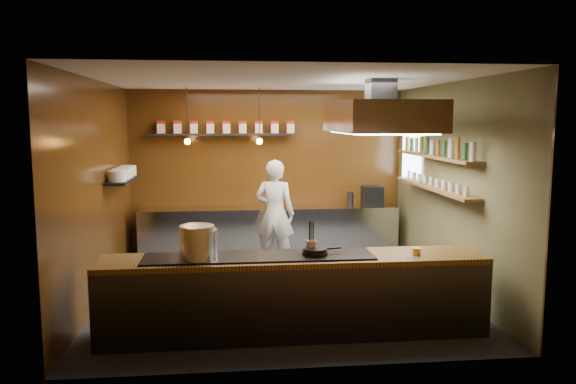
{
  "coord_description": "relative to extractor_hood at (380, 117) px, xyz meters",
  "views": [
    {
      "loc": [
        -0.74,
        -7.78,
        2.47
      ],
      "look_at": [
        0.14,
        0.4,
        1.4
      ],
      "focal_mm": 35.0,
      "sensor_mm": 36.0,
      "label": 1
    }
  ],
  "objects": [
    {
      "name": "floor",
      "position": [
        -1.3,
        0.4,
        -2.51
      ],
      "size": [
        5.0,
        5.0,
        0.0
      ],
      "primitive_type": "plane",
      "color": "black",
      "rests_on": "ground"
    },
    {
      "name": "back_wall",
      "position": [
        -1.3,
        2.9,
        -1.01
      ],
      "size": [
        5.0,
        0.0,
        5.0
      ],
      "primitive_type": "plane",
      "rotation": [
        1.57,
        0.0,
        0.0
      ],
      "color": "#3F220B",
      "rests_on": "ground"
    },
    {
      "name": "left_wall",
      "position": [
        -3.8,
        0.4,
        -1.01
      ],
      "size": [
        0.0,
        5.0,
        5.0
      ],
      "primitive_type": "plane",
      "rotation": [
        1.57,
        0.0,
        1.57
      ],
      "color": "#3F220B",
      "rests_on": "ground"
    },
    {
      "name": "right_wall",
      "position": [
        1.2,
        0.4,
        -1.01
      ],
      "size": [
        0.0,
        5.0,
        5.0
      ],
      "primitive_type": "plane",
      "rotation": [
        1.57,
        0.0,
        -1.57
      ],
      "color": "brown",
      "rests_on": "ground"
    },
    {
      "name": "ceiling",
      "position": [
        -1.3,
        0.4,
        0.49
      ],
      "size": [
        5.0,
        5.0,
        0.0
      ],
      "primitive_type": "plane",
      "rotation": [
        3.14,
        0.0,
        0.0
      ],
      "color": "silver",
      "rests_on": "back_wall"
    },
    {
      "name": "window_pane",
      "position": [
        1.15,
        2.1,
        -0.61
      ],
      "size": [
        0.0,
        1.0,
        1.0
      ],
      "primitive_type": "plane",
      "rotation": [
        1.57,
        0.0,
        -1.57
      ],
      "color": "white",
      "rests_on": "right_wall"
    },
    {
      "name": "prep_counter",
      "position": [
        -1.3,
        2.57,
        -2.06
      ],
      "size": [
        4.6,
        0.65,
        0.9
      ],
      "primitive_type": "cube",
      "color": "silver",
      "rests_on": "floor"
    },
    {
      "name": "pass_counter",
      "position": [
        -1.3,
        -1.2,
        -2.04
      ],
      "size": [
        4.4,
        0.72,
        0.94
      ],
      "color": "#38383D",
      "rests_on": "floor"
    },
    {
      "name": "tin_shelf",
      "position": [
        -2.2,
        2.76,
        -0.31
      ],
      "size": [
        2.6,
        0.26,
        0.04
      ],
      "primitive_type": "cube",
      "color": "black",
      "rests_on": "back_wall"
    },
    {
      "name": "plate_shelf",
      "position": [
        -3.64,
        1.4,
        -0.96
      ],
      "size": [
        0.3,
        1.4,
        0.04
      ],
      "primitive_type": "cube",
      "color": "black",
      "rests_on": "left_wall"
    },
    {
      "name": "bottle_shelf_upper",
      "position": [
        1.04,
        0.7,
        -0.59
      ],
      "size": [
        0.26,
        2.8,
        0.04
      ],
      "primitive_type": "cube",
      "color": "brown",
      "rests_on": "right_wall"
    },
    {
      "name": "bottle_shelf_lower",
      "position": [
        1.04,
        0.7,
        -1.06
      ],
      "size": [
        0.26,
        2.8,
        0.04
      ],
      "primitive_type": "cube",
      "color": "brown",
      "rests_on": "right_wall"
    },
    {
      "name": "extractor_hood",
      "position": [
        0.0,
        0.0,
        0.0
      ],
      "size": [
        1.2,
        2.0,
        0.72
      ],
      "color": "#38383D",
      "rests_on": "ceiling"
    },
    {
      "name": "pendant_left",
      "position": [
        -2.7,
        2.1,
        -0.35
      ],
      "size": [
        0.1,
        0.1,
        0.95
      ],
      "color": "black",
      "rests_on": "ceiling"
    },
    {
      "name": "pendant_right",
      "position": [
        -1.5,
        2.1,
        -0.35
      ],
      "size": [
        0.1,
        0.1,
        0.95
      ],
      "color": "black",
      "rests_on": "ceiling"
    },
    {
      "name": "storage_tins",
      "position": [
        -2.05,
        2.76,
        -0.17
      ],
      "size": [
        2.43,
        0.13,
        0.22
      ],
      "color": "beige",
      "rests_on": "tin_shelf"
    },
    {
      "name": "plate_stacks",
      "position": [
        -3.64,
        1.4,
        -0.86
      ],
      "size": [
        0.26,
        1.16,
        0.16
      ],
      "color": "silver",
      "rests_on": "plate_shelf"
    },
    {
      "name": "bottles",
      "position": [
        1.04,
        0.7,
        -0.45
      ],
      "size": [
        0.06,
        2.66,
        0.24
      ],
      "color": "silver",
      "rests_on": "bottle_shelf_upper"
    },
    {
      "name": "wine_glasses",
      "position": [
        1.04,
        0.7,
        -0.97
      ],
      "size": [
        0.07,
        2.37,
        0.13
      ],
      "color": "silver",
      "rests_on": "bottle_shelf_lower"
    },
    {
      "name": "stockpot_large",
      "position": [
        -2.38,
        -1.27,
        -1.38
      ],
      "size": [
        0.38,
        0.38,
        0.37
      ],
      "primitive_type": "cylinder",
      "rotation": [
        0.0,
        0.0,
        0.0
      ],
      "color": "silver",
      "rests_on": "pass_counter"
    },
    {
      "name": "stockpot_small",
      "position": [
        -2.33,
        -1.23,
        -1.4
      ],
      "size": [
        0.45,
        0.45,
        0.32
      ],
      "primitive_type": "cylinder",
      "rotation": [
        0.0,
        0.0,
        0.4
      ],
      "color": "#B8BABF",
      "rests_on": "pass_counter"
    },
    {
      "name": "utensil_crock",
      "position": [
        -1.11,
        -1.2,
        -1.48
      ],
      "size": [
        0.14,
        0.14,
        0.16
      ],
      "primitive_type": "cylinder",
      "rotation": [
        0.0,
        0.0,
        0.1
      ],
      "color": "silver",
      "rests_on": "pass_counter"
    },
    {
      "name": "frying_pan",
      "position": [
        -1.06,
        -1.22,
        -1.53
      ],
      "size": [
        0.46,
        0.3,
        0.07
      ],
      "color": "black",
      "rests_on": "pass_counter"
    },
    {
      "name": "butter_jar",
      "position": [
        0.11,
        -1.28,
        -1.54
      ],
      "size": [
        0.12,
        0.12,
        0.08
      ],
      "primitive_type": "cylinder",
      "rotation": [
        0.0,
        0.0,
        0.33
      ],
      "color": "gold",
      "rests_on": "pass_counter"
    },
    {
      "name": "espresso_machine",
      "position": [
        0.58,
        2.53,
        -1.43
      ],
      "size": [
        0.38,
        0.36,
        0.36
      ],
      "primitive_type": "cube",
      "rotation": [
        0.0,
        0.0,
        -0.05
      ],
      "color": "black",
      "rests_on": "prep_counter"
    },
    {
      "name": "chef",
      "position": [
        -1.27,
        1.81,
        -1.6
      ],
      "size": [
        0.76,
        0.62,
        1.81
      ],
      "primitive_type": "imported",
      "rotation": [
        0.0,
        0.0,
        2.82
      ],
      "color": "white",
      "rests_on": "floor"
    }
  ]
}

